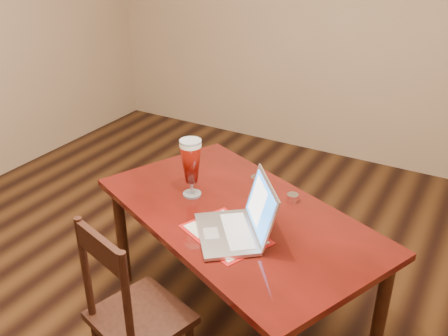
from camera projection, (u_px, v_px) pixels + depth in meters
The scene contains 3 objects.
ground at pixel (171, 320), 2.73m from camera, with size 5.00×5.00×0.00m, color black.
dining_table at pixel (235, 223), 2.47m from camera, with size 1.66×1.32×0.99m.
dining_chair at pixel (134, 316), 2.17m from camera, with size 0.47×0.46×0.91m.
Camera 1 is at (1.27, -1.64, 1.99)m, focal length 40.00 mm.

